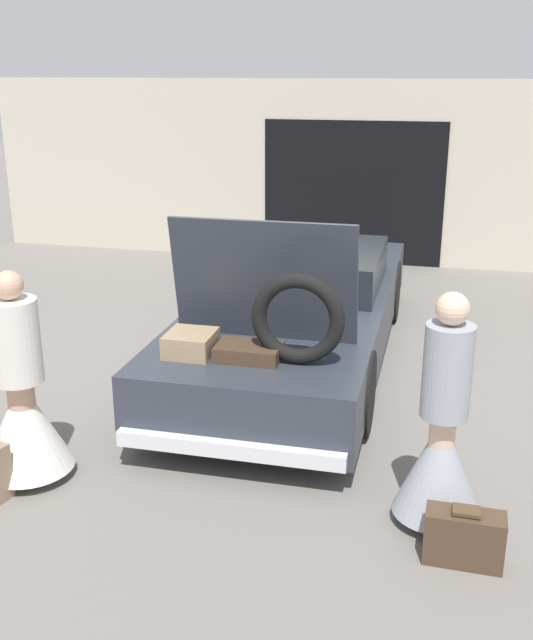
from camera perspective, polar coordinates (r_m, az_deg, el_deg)
The scene contains 6 objects.
ground_plane at distance 8.01m, azimuth 2.35°, elevation -2.97°, with size 40.00×40.00×0.00m, color slate.
garage_wall_back at distance 11.88m, azimuth 6.67°, elevation 11.00°, with size 12.00×0.14×2.80m.
car at distance 7.82m, azimuth 2.41°, elevation 0.73°, with size 1.89×5.18×1.80m.
person_left at distance 5.86m, azimuth -18.10°, elevation -6.35°, with size 0.69×0.69×1.61m.
person_right at distance 5.15m, azimuth 13.17°, elevation -9.24°, with size 0.60×0.60×1.64m.
suitcase_beside_right_person at distance 5.00m, azimuth 14.81°, elevation -15.72°, with size 0.49×0.22×0.38m.
Camera 1 is at (1.42, -7.31, 2.95)m, focal length 42.00 mm.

